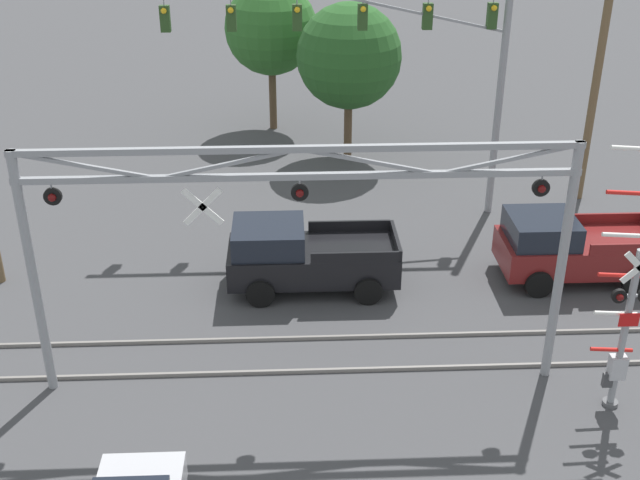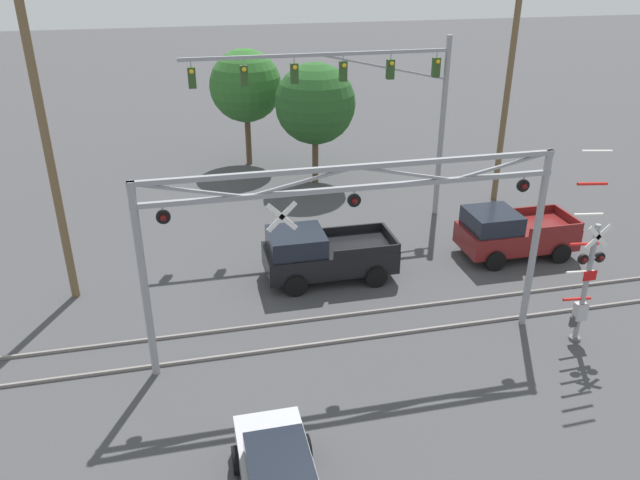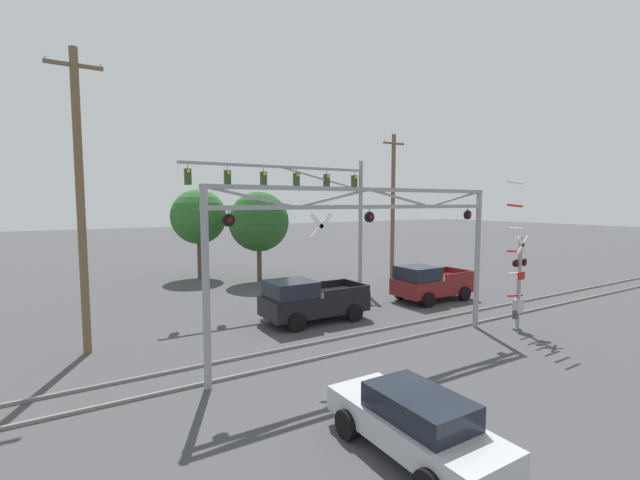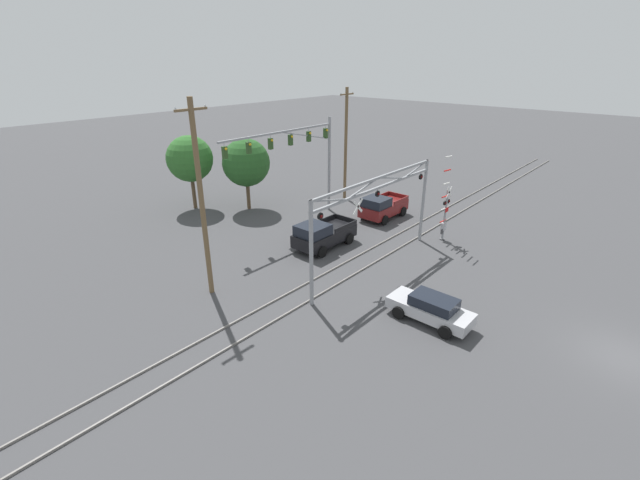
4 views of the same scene
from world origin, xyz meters
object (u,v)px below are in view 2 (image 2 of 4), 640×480
crossing_signal_mast (585,281)px  pickup_truck_lead (323,254)px  traffic_signal_span (374,93)px  background_tree_beyond_span (315,104)px  utility_pole_right (507,94)px  pickup_truck_following (512,233)px  crossing_gantry (353,221)px  utility_pole_left (47,147)px  background_tree_far_left_verge (246,86)px

crossing_signal_mast → pickup_truck_lead: bearing=139.8°
traffic_signal_span → background_tree_beyond_span: size_ratio=1.82×
crossing_signal_mast → utility_pole_right: (3.25, 11.68, 3.02)m
pickup_truck_following → crossing_gantry: bearing=-149.5°
pickup_truck_lead → utility_pole_left: 10.00m
traffic_signal_span → crossing_gantry: bearing=-110.6°
crossing_signal_mast → traffic_signal_span: bearing=108.0°
pickup_truck_lead → background_tree_far_left_verge: size_ratio=0.75×
crossing_gantry → pickup_truck_lead: crossing_gantry is taller
background_tree_beyond_span → background_tree_far_left_verge: (-3.03, 3.76, 0.28)m
pickup_truck_lead → crossing_signal_mast: bearing=-40.2°
crossing_gantry → pickup_truck_following: (7.94, 4.68, -3.28)m
crossing_signal_mast → utility_pole_left: bearing=157.7°
crossing_gantry → crossing_signal_mast: (6.99, -1.24, -2.14)m
crossing_signal_mast → utility_pole_left: size_ratio=0.59×
crossing_signal_mast → pickup_truck_lead: crossing_signal_mast is taller
pickup_truck_following → background_tree_far_left_verge: size_ratio=0.71×
pickup_truck_lead → pickup_truck_following: bearing=1.3°
crossing_signal_mast → utility_pole_right: 12.50m
traffic_signal_span → utility_pole_left: bearing=-161.0°
pickup_truck_lead → background_tree_beyond_span: size_ratio=0.78×
background_tree_beyond_span → background_tree_far_left_verge: bearing=128.9°
utility_pole_right → pickup_truck_lead: bearing=-149.4°
background_tree_beyond_span → crossing_signal_mast: bearing=-73.5°
pickup_truck_lead → utility_pole_left: utility_pole_left is taller
crossing_signal_mast → traffic_signal_span: size_ratio=0.56×
traffic_signal_span → utility_pole_right: (6.71, 1.02, -0.57)m
crossing_gantry → pickup_truck_following: size_ratio=2.67×
pickup_truck_lead → background_tree_far_left_verge: background_tree_far_left_verge is taller
utility_pole_right → background_tree_beyond_span: size_ratio=1.63×
traffic_signal_span → utility_pole_left: (-12.25, -4.22, -0.23)m
utility_pole_left → traffic_signal_span: bearing=19.0°
crossing_signal_mast → pickup_truck_following: crossing_signal_mast is taller
traffic_signal_span → pickup_truck_following: bearing=-47.1°
background_tree_beyond_span → background_tree_far_left_verge: background_tree_far_left_verge is taller
utility_pole_left → background_tree_beyond_span: 14.69m
background_tree_far_left_verge → utility_pole_right: bearing=-36.6°
traffic_signal_span → utility_pole_right: bearing=8.7°
crossing_signal_mast → utility_pole_left: 17.30m
traffic_signal_span → background_tree_far_left_verge: 10.29m
crossing_gantry → traffic_signal_span: traffic_signal_span is taller
crossing_gantry → traffic_signal_span: 10.16m
crossing_gantry → background_tree_beyond_span: bearing=81.5°
background_tree_far_left_verge → traffic_signal_span: bearing=-64.8°
utility_pole_right → background_tree_far_left_verge: size_ratio=1.57×
pickup_truck_lead → pickup_truck_following: 7.75m
crossing_gantry → utility_pole_left: size_ratio=1.12×
crossing_signal_mast → pickup_truck_following: 6.10m
traffic_signal_span → pickup_truck_lead: bearing=-124.2°
crossing_gantry → traffic_signal_span: size_ratio=1.07×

